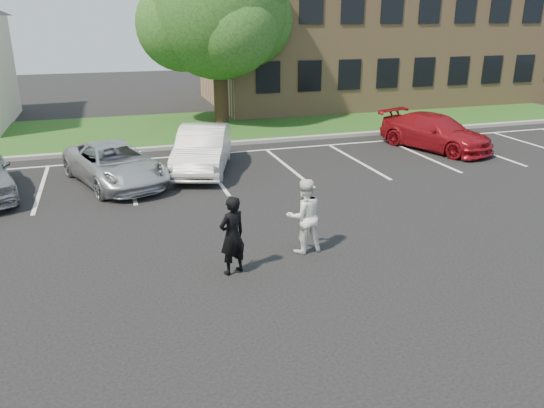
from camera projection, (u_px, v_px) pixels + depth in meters
The scene contains 11 objects.
ground_plane at pixel (286, 273), 11.44m from camera, with size 90.00×90.00×0.00m, color black.
curb at pixel (194, 146), 22.19m from camera, with size 40.00×0.30×0.15m, color gray.
grass_strip at pixel (180, 128), 25.79m from camera, with size 44.00×8.00×0.08m, color #194715.
stall_lines at pixel (244, 163), 19.87m from camera, with size 34.00×5.36×0.01m.
office_building at pixel (383, 33), 33.73m from camera, with size 22.40×10.40×8.30m.
tree at pixel (220, 13), 25.43m from camera, with size 7.80×7.20×8.80m.
man_black_suit at pixel (232, 236), 11.18m from camera, with size 0.63×0.42×1.74m, color black.
man_white_shirt at pixel (304, 216), 12.23m from camera, with size 0.86×0.67×1.77m, color white.
car_silver_minivan at pixel (115, 164), 17.30m from camera, with size 2.20×4.77×1.32m, color silver.
car_white_sedan at pixel (203, 149), 18.73m from camera, with size 1.65×4.72×1.56m, color silver.
car_red_compact at pixel (435, 132), 21.77m from camera, with size 1.98×4.87×1.41m, color maroon.
Camera 1 is at (-3.35, -9.70, 5.27)m, focal length 35.00 mm.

